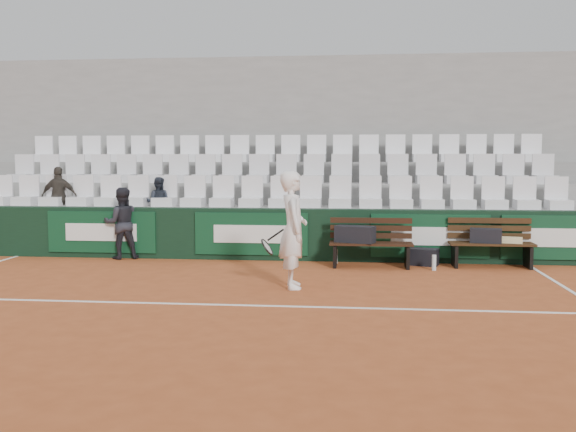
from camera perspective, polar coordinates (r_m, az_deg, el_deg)
The scene contains 22 objects.
ground at distance 8.75m, azimuth -6.09°, elevation -7.87°, with size 80.00×80.00×0.00m, color #AB4F26.
court_baseline at distance 8.75m, azimuth -6.09°, elevation -7.84°, with size 18.00×0.06×0.01m, color white.
back_barrier at distance 12.53m, azimuth -1.98°, elevation -1.62°, with size 18.00×0.34×1.00m.
grandstand_tier_front at distance 13.17m, azimuth -1.89°, elevation -1.30°, with size 18.00×0.95×1.00m, color gray.
grandstand_tier_mid at distance 14.08m, azimuth -1.36°, elevation 0.03°, with size 18.00×0.95×1.45m, color gray.
grandstand_tier_back at distance 15.00m, azimuth -0.89°, elevation 1.20°, with size 18.00×0.95×1.90m, color gray.
grandstand_rear_wall at distance 15.59m, azimuth -0.62°, elevation 5.94°, with size 18.00×0.30×4.40m, color gray.
seat_row_front at distance 12.93m, azimuth -2.01°, elevation 2.21°, with size 11.90×0.44×0.63m, color white.
seat_row_mid at distance 13.86m, azimuth -1.46°, elevation 4.26°, with size 11.90×0.44×0.63m, color silver.
seat_row_back at distance 14.80m, azimuth -0.98°, elevation 6.05°, with size 11.90×0.44×0.63m, color white.
bench_left at distance 11.77m, azimuth 7.38°, elevation -3.44°, with size 1.50×0.56×0.45m, color black.
bench_right at distance 12.23m, azimuth 17.61°, elevation -3.32°, with size 1.50×0.56×0.45m, color #382110.
sports_bag_left at distance 11.71m, azimuth 5.98°, elevation -1.62°, with size 0.70×0.30×0.30m, color black.
sports_bag_right at distance 12.14m, azimuth 17.17°, elevation -1.68°, with size 0.55×0.26×0.26m, color black.
towel at distance 12.29m, azimuth 19.29°, elevation -2.04°, with size 0.36×0.26×0.10m, color beige.
sports_bag_ground at distance 12.14m, azimuth 11.97°, elevation -3.58°, with size 0.51×0.31×0.31m, color black.
water_bottle_near at distance 12.10m, azimuth 4.25°, elevation -3.61°, with size 0.08×0.08×0.27m, color silver.
water_bottle_far at distance 11.63m, azimuth 12.85°, elevation -4.07°, with size 0.08×0.08×0.28m, color silver.
tennis_player at distance 9.72m, azimuth 0.45°, elevation -1.22°, with size 0.77×0.72×1.78m.
ball_kid at distance 13.02m, azimuth -14.57°, elevation -0.63°, with size 0.68×0.53×1.41m, color black.
spectator_b at distance 14.25m, azimuth -19.72°, elevation 3.44°, with size 0.74×0.31×1.26m, color #34302A.
spectator_c at distance 13.47m, azimuth -11.49°, elevation 3.10°, with size 0.51×0.40×1.04m, color #202630.
Camera 1 is at (1.81, -8.34, 1.94)m, focal length 40.00 mm.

